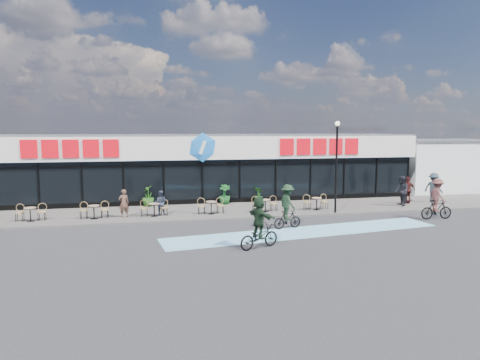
% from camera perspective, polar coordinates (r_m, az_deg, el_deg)
% --- Properties ---
extents(ground, '(120.00, 120.00, 0.00)m').
position_cam_1_polar(ground, '(21.55, -2.79, -6.54)').
color(ground, '#28282B').
rests_on(ground, ground).
extents(sidewalk, '(44.00, 5.00, 0.10)m').
position_cam_1_polar(sidewalk, '(25.89, -4.36, -4.17)').
color(sidewalk, '#605B55').
rests_on(sidewalk, ground).
extents(bike_lane, '(14.17, 4.13, 0.01)m').
position_cam_1_polar(bike_lane, '(21.13, 8.72, -6.86)').
color(bike_lane, '#6CADCC').
rests_on(bike_lane, ground).
extents(building, '(30.60, 6.57, 4.75)m').
position_cam_1_polar(building, '(30.93, -5.71, 1.88)').
color(building, black).
rests_on(building, ground).
extents(neighbour_building, '(9.20, 7.20, 4.11)m').
position_cam_1_polar(neighbour_building, '(39.74, 24.98, 1.96)').
color(neighbour_building, white).
rests_on(neighbour_building, ground).
extents(lamp_post, '(0.28, 0.28, 5.33)m').
position_cam_1_polar(lamp_post, '(25.36, 12.75, 2.75)').
color(lamp_post, black).
rests_on(lamp_post, sidewalk).
extents(bistro_set_1, '(1.54, 0.62, 0.90)m').
position_cam_1_polar(bistro_set_1, '(25.38, -26.13, -3.91)').
color(bistro_set_1, tan).
rests_on(bistro_set_1, sidewalk).
extents(bistro_set_2, '(1.54, 0.62, 0.90)m').
position_cam_1_polar(bistro_set_2, '(24.77, -18.87, -3.83)').
color(bistro_set_2, tan).
rests_on(bistro_set_2, sidewalk).
extents(bistro_set_3, '(1.54, 0.62, 0.90)m').
position_cam_1_polar(bistro_set_3, '(24.58, -11.38, -3.68)').
color(bistro_set_3, tan).
rests_on(bistro_set_3, sidewalk).
extents(bistro_set_4, '(1.54, 0.62, 0.90)m').
position_cam_1_polar(bistro_set_4, '(24.80, -3.89, -3.47)').
color(bistro_set_4, tan).
rests_on(bistro_set_4, sidewalk).
extents(bistro_set_5, '(1.54, 0.62, 0.90)m').
position_cam_1_polar(bistro_set_5, '(25.44, 3.33, -3.20)').
color(bistro_set_5, tan).
rests_on(bistro_set_5, sidewalk).
extents(bistro_set_6, '(1.54, 0.62, 0.90)m').
position_cam_1_polar(bistro_set_6, '(26.46, 10.10, -2.91)').
color(bistro_set_6, tan).
rests_on(bistro_set_6, sidewalk).
extents(potted_plant_left, '(0.80, 0.80, 1.32)m').
position_cam_1_polar(potted_plant_left, '(27.77, -12.16, -2.07)').
color(potted_plant_left, '#204A15').
rests_on(potted_plant_left, sidewalk).
extents(potted_plant_mid, '(0.79, 0.79, 1.29)m').
position_cam_1_polar(potted_plant_mid, '(27.89, -2.07, -1.93)').
color(potted_plant_mid, '#14481B').
rests_on(potted_plant_mid, sidewalk).
extents(potted_plant_right, '(0.81, 0.81, 1.03)m').
position_cam_1_polar(potted_plant_right, '(28.44, 2.49, -2.02)').
color(potted_plant_right, '#1B4D16').
rests_on(potted_plant_right, sidewalk).
extents(patron_left, '(0.66, 0.53, 1.56)m').
position_cam_1_polar(patron_left, '(24.61, -15.24, -3.00)').
color(patron_left, brown).
rests_on(patron_left, sidewalk).
extents(patron_right, '(0.78, 0.66, 1.42)m').
position_cam_1_polar(patron_right, '(24.72, -10.55, -3.01)').
color(patron_right, '#31374C').
rests_on(patron_right, sidewalk).
extents(pedestrian_a, '(0.87, 1.04, 1.93)m').
position_cam_1_polar(pedestrian_a, '(29.02, 20.74, -1.38)').
color(pedestrian_a, black).
rests_on(pedestrian_a, sidewalk).
extents(pedestrian_b, '(1.16, 1.46, 1.97)m').
position_cam_1_polar(pedestrian_b, '(31.42, 24.40, -0.92)').
color(pedestrian_b, '#2A3741').
rests_on(pedestrian_b, sidewalk).
extents(pedestrian_c, '(1.07, 0.50, 1.77)m').
position_cam_1_polar(pedestrian_c, '(30.19, 21.49, -1.26)').
color(pedestrian_c, '#3C1615').
rests_on(pedestrian_c, sidewalk).
extents(cyclist_a, '(1.59, 1.27, 2.23)m').
position_cam_1_polar(cyclist_a, '(21.52, 6.35, -3.68)').
color(cyclist_a, black).
rests_on(cyclist_a, ground).
extents(cyclist_b, '(1.83, 1.22, 2.28)m').
position_cam_1_polar(cyclist_b, '(25.99, 24.77, -2.55)').
color(cyclist_b, black).
rests_on(cyclist_b, ground).
extents(cyclist_c, '(2.03, 1.70, 2.20)m').
position_cam_1_polar(cyclist_c, '(17.91, 2.56, -6.19)').
color(cyclist_c, black).
rests_on(cyclist_c, ground).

